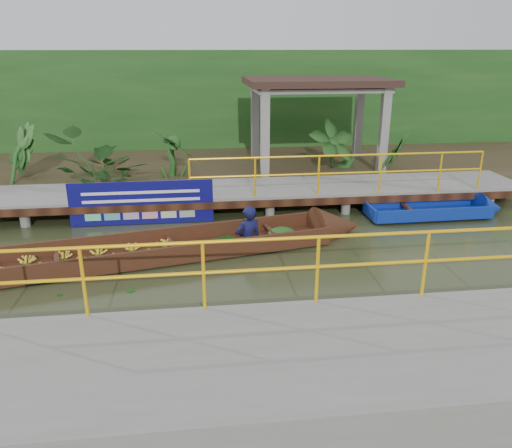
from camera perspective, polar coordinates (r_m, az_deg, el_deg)
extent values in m
plane|color=#30371B|center=(10.21, -1.70, -4.20)|extent=(80.00, 80.00, 0.00)
cube|color=#35291A|center=(17.27, -4.10, 6.55)|extent=(30.00, 8.00, 0.45)
cube|color=slate|center=(13.33, -3.17, 3.84)|extent=(16.00, 2.00, 0.15)
cube|color=black|center=(12.40, -2.83, 2.23)|extent=(16.00, 0.12, 0.18)
cylinder|color=#FFB70D|center=(12.65, 9.70, 7.73)|extent=(7.50, 0.05, 0.05)
cylinder|color=#FFB70D|center=(12.74, 9.59, 5.75)|extent=(7.50, 0.05, 0.05)
cylinder|color=#FFB70D|center=(12.76, 9.57, 5.54)|extent=(0.05, 0.05, 1.00)
cylinder|color=slate|center=(15.06, -26.82, 2.46)|extent=(0.24, 0.24, 0.55)
cylinder|color=slate|center=(13.01, -20.74, 0.86)|extent=(0.24, 0.24, 0.55)
cylinder|color=slate|center=(14.50, -19.37, 2.89)|extent=(0.24, 0.24, 0.55)
cylinder|color=slate|center=(12.67, -11.94, 1.26)|extent=(0.24, 0.24, 0.55)
cylinder|color=slate|center=(14.20, -11.47, 3.28)|extent=(0.24, 0.24, 0.55)
cylinder|color=slate|center=(12.65, -2.88, 1.64)|extent=(0.24, 0.24, 0.55)
cylinder|color=slate|center=(14.18, -3.38, 3.62)|extent=(0.24, 0.24, 0.55)
cylinder|color=slate|center=(12.94, 5.99, 1.97)|extent=(0.24, 0.24, 0.55)
cylinder|color=slate|center=(14.44, 4.59, 3.89)|extent=(0.24, 0.24, 0.55)
cylinder|color=slate|center=(13.52, 14.28, 2.24)|extent=(0.24, 0.24, 0.55)
cylinder|color=slate|center=(14.96, 12.13, 4.07)|extent=(0.24, 0.24, 0.55)
cylinder|color=slate|center=(14.36, 21.76, 2.44)|extent=(0.24, 0.24, 0.55)
cylinder|color=slate|center=(15.72, 19.06, 4.18)|extent=(0.24, 0.24, 0.55)
cylinder|color=slate|center=(12.65, -2.88, 1.64)|extent=(0.24, 0.24, 0.55)
cube|color=slate|center=(6.64, 10.90, -15.96)|extent=(18.00, 2.40, 0.70)
cylinder|color=#FFB70D|center=(6.97, 8.80, -1.40)|extent=(10.00, 0.05, 0.05)
cylinder|color=#FFB70D|center=(7.15, 8.61, -4.77)|extent=(10.00, 0.05, 0.05)
cylinder|color=#FFB70D|center=(7.17, 8.59, -5.13)|extent=(0.05, 0.05, 1.00)
cube|color=slate|center=(14.76, 1.02, 9.80)|extent=(0.25, 0.25, 2.80)
cube|color=slate|center=(15.68, 14.36, 9.78)|extent=(0.25, 0.25, 2.80)
cube|color=slate|center=(17.11, -0.13, 11.17)|extent=(0.25, 0.25, 2.80)
cube|color=slate|center=(17.91, 11.61, 11.15)|extent=(0.25, 0.25, 2.80)
cube|color=slate|center=(16.12, 7.01, 15.15)|extent=(4.00, 2.60, 0.12)
cube|color=#331F19|center=(16.10, 7.04, 15.86)|extent=(4.40, 3.00, 0.20)
cube|color=#194516|center=(19.44, -4.66, 13.31)|extent=(30.00, 0.80, 4.00)
cube|color=#381E0F|center=(10.48, -15.59, -3.90)|extent=(9.00, 2.96, 0.07)
cube|color=#381E0F|center=(10.94, -15.89, -2.03)|extent=(8.79, 1.93, 0.38)
cube|color=#381E0F|center=(9.91, -15.43, -4.31)|extent=(8.79, 1.93, 0.38)
cone|color=#381E0F|center=(11.73, 9.33, -0.39)|extent=(1.32, 1.29, 1.08)
ellipsoid|color=#194516|center=(11.16, 2.97, -1.10)|extent=(0.72, 0.61, 0.29)
imported|color=#10113B|center=(10.66, -0.87, 2.05)|extent=(0.68, 0.55, 1.61)
cube|color=navy|center=(13.44, 18.97, 1.13)|extent=(3.06, 0.96, 0.10)
cube|color=navy|center=(13.79, 18.20, 2.21)|extent=(3.05, 0.11, 0.30)
cube|color=navy|center=(13.02, 19.90, 1.00)|extent=(3.05, 0.11, 0.30)
cube|color=navy|center=(12.79, 12.91, 1.38)|extent=(0.08, 0.92, 0.30)
cone|color=navy|center=(14.28, 25.21, 1.62)|extent=(0.62, 0.86, 0.85)
cube|color=black|center=(13.17, 17.07, 1.71)|extent=(0.12, 0.92, 0.05)
cube|color=#0D0C61|center=(12.38, -12.91, 2.35)|extent=(3.44, 0.03, 1.07)
cube|color=white|center=(12.29, -13.01, 3.53)|extent=(2.79, 0.01, 0.07)
cube|color=white|center=(12.34, -12.94, 2.64)|extent=(2.79, 0.01, 0.07)
imported|color=#194516|center=(15.77, -26.17, 6.60)|extent=(1.05, 1.05, 1.31)
imported|color=#194516|center=(15.14, -17.15, 7.27)|extent=(1.05, 1.05, 1.31)
imported|color=#194516|center=(14.92, -9.52, 7.70)|extent=(1.05, 1.05, 1.31)
imported|color=#194516|center=(15.53, 9.42, 8.17)|extent=(1.05, 1.05, 1.31)
imported|color=#194516|center=(16.02, 14.63, 8.15)|extent=(1.05, 1.05, 1.31)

